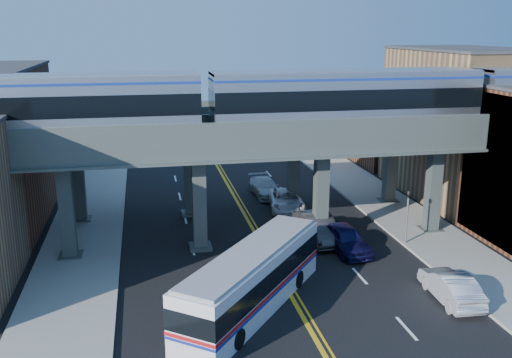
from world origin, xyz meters
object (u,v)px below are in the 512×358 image
at_px(traffic_signal, 407,211).
at_px(transit_train, 345,97).
at_px(stop_sign, 285,246).
at_px(car_lane_a, 345,238).
at_px(car_lane_c, 286,200).
at_px(car_lane_b, 318,227).
at_px(transit_bus, 252,280).
at_px(car_lane_d, 265,187).
at_px(car_parked_curb, 451,286).

bearing_deg(traffic_signal, transit_train, 152.12).
xyz_separation_m(stop_sign, car_lane_a, (4.67, 2.77, -0.92)).
xyz_separation_m(transit_train, car_lane_c, (-2.01, 6.81, -8.73)).
height_order(traffic_signal, car_lane_b, traffic_signal).
height_order(transit_train, transit_bus, transit_train).
xyz_separation_m(car_lane_d, car_parked_curb, (5.39, -20.58, 0.05)).
bearing_deg(car_lane_c, car_parked_curb, -66.95).
distance_m(transit_train, stop_sign, 10.53).
bearing_deg(transit_train, car_lane_b, -179.60).
xyz_separation_m(car_lane_b, car_lane_c, (-0.43, 6.82, -0.13)).
bearing_deg(transit_bus, stop_sign, 1.95).
xyz_separation_m(transit_bus, car_lane_c, (5.66, 15.34, -0.77)).
distance_m(traffic_signal, car_lane_d, 14.54).
distance_m(car_lane_a, car_lane_d, 13.30).
distance_m(car_lane_b, car_lane_d, 10.95).
xyz_separation_m(car_lane_a, car_lane_c, (-1.57, 9.04, -0.09)).
distance_m(transit_bus, car_lane_a, 9.61).
bearing_deg(car_lane_d, stop_sign, -101.57).
xyz_separation_m(car_lane_b, car_lane_d, (-1.23, 10.88, -0.16)).
bearing_deg(traffic_signal, car_parked_curb, -98.81).
bearing_deg(car_lane_b, traffic_signal, -24.41).
xyz_separation_m(car_lane_c, car_lane_d, (-0.79, 4.05, -0.03)).
xyz_separation_m(transit_bus, car_lane_d, (4.87, 19.39, -0.80)).
bearing_deg(transit_train, car_lane_c, 106.48).
bearing_deg(car_lane_d, transit_train, -78.79).
height_order(stop_sign, car_lane_c, stop_sign).
distance_m(stop_sign, car_lane_b, 6.18).
relative_size(stop_sign, transit_bus, 0.25).
xyz_separation_m(stop_sign, car_lane_c, (3.11, 11.81, -1.01)).
relative_size(stop_sign, car_lane_b, 0.49).
bearing_deg(car_lane_d, car_lane_a, -83.06).
xyz_separation_m(transit_train, car_lane_d, (-2.81, 10.86, -8.76)).
distance_m(stop_sign, car_lane_c, 12.25).
distance_m(traffic_signal, transit_bus, 13.21).
bearing_deg(car_lane_b, transit_bus, -129.67).
height_order(car_lane_c, car_lane_d, car_lane_c).
xyz_separation_m(traffic_signal, car_lane_b, (-5.36, 1.99, -1.42)).
distance_m(transit_bus, car_lane_c, 16.37).
height_order(transit_train, car_lane_a, transit_train).
distance_m(car_lane_a, car_lane_c, 9.17).
bearing_deg(car_lane_b, stop_sign, -129.41).
distance_m(stop_sign, car_lane_a, 5.51).
bearing_deg(transit_bus, traffic_signal, -22.42).
xyz_separation_m(transit_train, transit_bus, (-7.68, -8.53, -7.96)).
relative_size(car_lane_a, car_lane_b, 0.92).
relative_size(traffic_signal, car_lane_b, 0.76).
bearing_deg(car_parked_curb, transit_bus, -3.63).
xyz_separation_m(car_lane_b, car_parked_curb, (4.17, -9.71, -0.11)).
height_order(traffic_signal, car_lane_c, traffic_signal).
distance_m(transit_train, car_parked_curb, 13.30).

